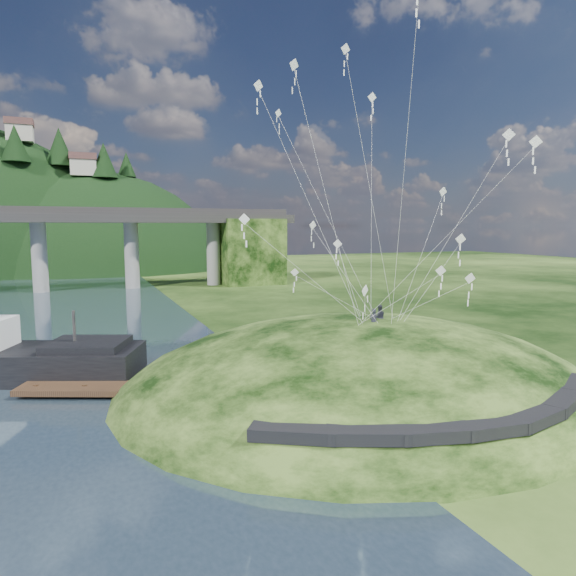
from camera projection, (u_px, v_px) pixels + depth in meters
name	position (u px, v px, depth m)	size (l,w,h in m)	color
ground	(266.00, 412.00, 32.18)	(320.00, 320.00, 0.00)	black
grass_hill	(360.00, 408.00, 37.23)	(36.00, 32.00, 13.00)	black
footpath	(471.00, 416.00, 25.82)	(22.29, 5.84, 0.83)	black
wooden_dock	(133.00, 389.00, 35.22)	(15.41, 8.40, 1.12)	#392417
kite_flyers	(378.00, 306.00, 36.85)	(2.19, 1.99, 1.90)	#272835
kite_swarm	(392.00, 181.00, 36.62)	(19.32, 17.47, 18.40)	white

